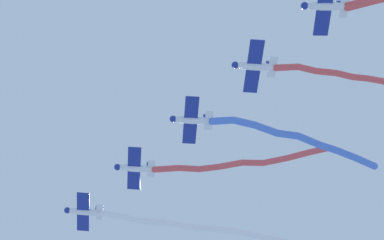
# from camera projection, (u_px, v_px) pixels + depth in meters

# --- Properties ---
(airplane_lead) EXTENTS (5.31, 6.40, 1.68)m
(airplane_lead) POSITION_uv_depth(u_px,v_px,m) (84.00, 211.00, 80.80)
(airplane_lead) COLOR silver
(smoke_trail_lead) EXTENTS (25.16, 13.18, 1.35)m
(smoke_trail_lead) POSITION_uv_depth(u_px,v_px,m) (207.00, 229.00, 82.28)
(smoke_trail_lead) COLOR white
(airplane_left_wing) EXTENTS (5.36, 6.34, 1.68)m
(airplane_left_wing) POSITION_uv_depth(u_px,v_px,m) (135.00, 168.00, 76.84)
(airplane_left_wing) COLOR silver
(smoke_trail_left_wing) EXTENTS (15.71, 15.94, 2.31)m
(smoke_trail_left_wing) POSITION_uv_depth(u_px,v_px,m) (242.00, 162.00, 77.12)
(smoke_trail_left_wing) COLOR #DB4C4C
(airplane_right_wing) EXTENTS (5.38, 6.31, 1.68)m
(airplane_right_wing) POSITION_uv_depth(u_px,v_px,m) (191.00, 120.00, 72.88)
(airplane_right_wing) COLOR silver
(smoke_trail_right_wing) EXTENTS (20.14, 8.48, 1.72)m
(smoke_trail_right_wing) POSITION_uv_depth(u_px,v_px,m) (297.00, 139.00, 74.06)
(smoke_trail_right_wing) COLOR #4C75DB
(airplane_slot) EXTENTS (5.37, 6.32, 1.68)m
(airplane_slot) POSITION_uv_depth(u_px,v_px,m) (254.00, 66.00, 68.92)
(airplane_slot) COLOR silver
(smoke_trail_slot) EXTENTS (19.60, 8.18, 4.82)m
(smoke_trail_slot) POSITION_uv_depth(u_px,v_px,m) (358.00, 79.00, 72.18)
(smoke_trail_slot) COLOR #DB4C4C
(airplane_trail) EXTENTS (5.47, 6.16, 1.68)m
(airplane_trail) POSITION_uv_depth(u_px,v_px,m) (325.00, 6.00, 64.96)
(airplane_trail) COLOR silver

